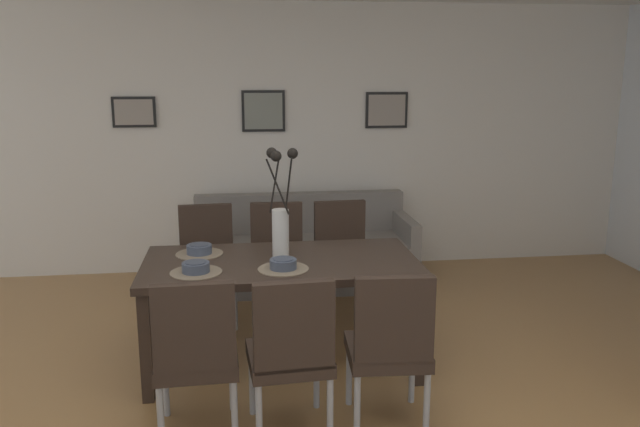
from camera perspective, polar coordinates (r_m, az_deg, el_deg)
name	(u,v)px	position (r m, az deg, el deg)	size (l,w,h in m)	color
back_wall_panel	(273,139)	(6.40, -4.14, 6.59)	(9.00, 0.10, 2.60)	white
dining_table	(281,271)	(4.29, -3.46, -5.10)	(1.80, 0.92, 0.74)	#33261E
dining_chair_near_left	(196,350)	(3.55, -10.91, -11.81)	(0.46, 0.46, 0.92)	#33261E
dining_chair_near_right	(207,258)	(5.18, -9.93, -3.90)	(0.47, 0.47, 0.92)	#33261E
dining_chair_far_left	(291,348)	(3.52, -2.57, -11.83)	(0.47, 0.47, 0.92)	#33261E
dining_chair_far_right	(277,255)	(5.19, -3.80, -3.71)	(0.46, 0.46, 0.92)	#33261E
dining_chair_mid_left	(390,342)	(3.61, 6.19, -11.23)	(0.47, 0.47, 0.92)	#33261E
dining_chair_mid_right	(342,253)	(5.24, 1.99, -3.51)	(0.46, 0.46, 0.92)	#33261E
centerpiece_vase	(280,218)	(4.19, -3.51, -0.41)	(0.21, 0.23, 0.73)	silver
placemat_near_left	(196,272)	(4.06, -10.91, -5.13)	(0.32, 0.32, 0.01)	#7F705B
bowl_near_left	(196,267)	(4.05, -10.93, -4.63)	(0.17, 0.17, 0.07)	#475166
placemat_near_right	(199,254)	(4.46, -10.61, -3.52)	(0.32, 0.32, 0.01)	#7F705B
bowl_near_right	(199,248)	(4.45, -10.63, -3.06)	(0.17, 0.17, 0.07)	#475166
placemat_far_left	(283,269)	(4.07, -3.27, -4.91)	(0.32, 0.32, 0.01)	#7F705B
bowl_far_left	(283,263)	(4.05, -3.27, -4.41)	(0.17, 0.17, 0.07)	#475166
sofa	(303,253)	(6.08, -1.50, -3.53)	(2.02, 0.84, 0.80)	gray
framed_picture_left	(134,112)	(6.37, -16.13, 8.61)	(0.40, 0.03, 0.29)	black
framed_picture_center	(263,111)	(6.31, -5.03, 9.01)	(0.42, 0.03, 0.39)	black
framed_picture_right	(387,110)	(6.47, 5.91, 9.09)	(0.42, 0.03, 0.35)	black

